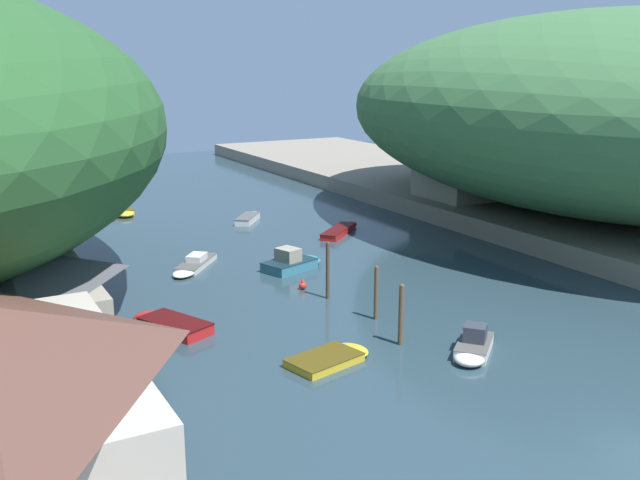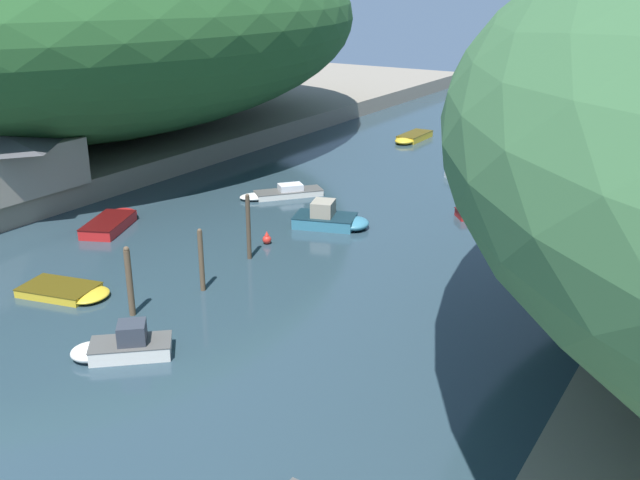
% 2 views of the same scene
% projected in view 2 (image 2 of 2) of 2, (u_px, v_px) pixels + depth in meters
% --- Properties ---
extents(water_surface, '(130.00, 130.00, 0.00)m').
position_uv_depth(water_surface, '(355.00, 221.00, 44.36)').
color(water_surface, '#283D47').
rests_on(water_surface, ground).
extents(left_bank, '(22.00, 120.00, 1.60)m').
position_uv_depth(left_bank, '(59.00, 153.00, 57.87)').
color(left_bank, gray).
rests_on(left_bank, ground).
extents(hillside_left, '(39.85, 55.79, 18.24)m').
position_uv_depth(hillside_left, '(86.00, 22.00, 59.04)').
color(hillside_left, '#285628').
rests_on(hillside_left, left_bank).
extents(boat_moored_right, '(3.84, 5.43, 0.64)m').
position_uv_depth(boat_moored_right, '(113.00, 222.00, 43.21)').
color(boat_moored_right, red).
rests_on(boat_moored_right, water_surface).
extents(boat_near_quay, '(1.82, 5.35, 0.58)m').
position_uv_depth(boat_near_quay, '(412.00, 138.00, 65.68)').
color(boat_near_quay, gold).
rests_on(boat_near_quay, water_surface).
extents(boat_cabin_cruiser, '(4.99, 3.47, 1.59)m').
position_uv_depth(boat_cabin_cruiser, '(332.00, 219.00, 43.11)').
color(boat_cabin_cruiser, teal).
rests_on(boat_cabin_cruiser, water_surface).
extents(boat_small_dinghy, '(3.98, 4.48, 0.61)m').
position_uv_depth(boat_small_dinghy, '(477.00, 173.00, 54.01)').
color(boat_small_dinghy, white).
rests_on(boat_small_dinghy, water_surface).
extents(boat_open_rowboat, '(4.85, 5.42, 0.84)m').
position_uv_depth(boat_open_rowboat, '(281.00, 193.00, 49.03)').
color(boat_open_rowboat, silver).
rests_on(boat_open_rowboat, water_surface).
extents(boat_red_skiff, '(5.84, 5.23, 0.52)m').
position_uv_depth(boat_red_skiff, '(509.00, 212.00, 45.13)').
color(boat_red_skiff, red).
rests_on(boat_red_skiff, water_surface).
extents(boat_white_cruiser, '(3.99, 3.76, 1.43)m').
position_uv_depth(boat_white_cruiser, '(121.00, 346.00, 28.42)').
color(boat_white_cruiser, silver).
rests_on(boat_white_cruiser, water_surface).
extents(boat_far_upstream, '(4.74, 3.07, 0.41)m').
position_uv_depth(boat_far_upstream, '(68.00, 291.00, 33.94)').
color(boat_far_upstream, gold).
rests_on(boat_far_upstream, water_surface).
extents(mooring_post_second, '(0.28, 0.28, 3.30)m').
position_uv_depth(mooring_post_second, '(129.00, 281.00, 31.47)').
color(mooring_post_second, brown).
rests_on(mooring_post_second, water_surface).
extents(mooring_post_middle, '(0.25, 0.25, 3.17)m').
position_uv_depth(mooring_post_middle, '(201.00, 260.00, 34.00)').
color(mooring_post_middle, brown).
rests_on(mooring_post_middle, water_surface).
extents(mooring_post_fourth, '(0.24, 0.24, 3.63)m').
position_uv_depth(mooring_post_fourth, '(248.00, 227.00, 37.79)').
color(mooring_post_fourth, '#4C3D2D').
rests_on(mooring_post_fourth, water_surface).
extents(channel_buoy_near, '(0.51, 0.51, 0.76)m').
position_uv_depth(channel_buoy_near, '(267.00, 239.00, 40.44)').
color(channel_buoy_near, red).
rests_on(channel_buoy_near, water_surface).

